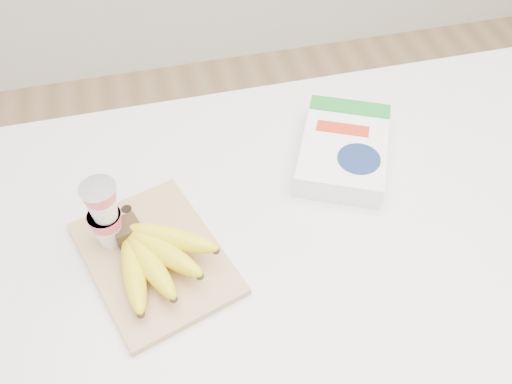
{
  "coord_description": "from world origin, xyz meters",
  "views": [
    {
      "loc": [
        -0.3,
        -0.58,
        1.88
      ],
      "look_at": [
        -0.13,
        0.1,
        1.07
      ],
      "focal_mm": 40.0,
      "sensor_mm": 36.0,
      "label": 1
    }
  ],
  "objects_px": {
    "table": "(317,355)",
    "yogurt_stack": "(104,213)",
    "bananas": "(153,255)",
    "cereal_box": "(344,149)",
    "cutting_board": "(155,258)"
  },
  "relations": [
    {
      "from": "table",
      "to": "cutting_board",
      "type": "relative_size",
      "value": 4.58
    },
    {
      "from": "cutting_board",
      "to": "bananas",
      "type": "height_order",
      "value": "bananas"
    },
    {
      "from": "cutting_board",
      "to": "yogurt_stack",
      "type": "xyz_separation_m",
      "value": [
        -0.07,
        0.05,
        0.09
      ]
    },
    {
      "from": "yogurt_stack",
      "to": "cutting_board",
      "type": "bearing_deg",
      "value": -36.42
    },
    {
      "from": "table",
      "to": "bananas",
      "type": "height_order",
      "value": "bananas"
    },
    {
      "from": "table",
      "to": "yogurt_stack",
      "type": "height_order",
      "value": "yogurt_stack"
    },
    {
      "from": "table",
      "to": "cereal_box",
      "type": "xyz_separation_m",
      "value": [
        0.07,
        0.18,
        0.54
      ]
    },
    {
      "from": "table",
      "to": "yogurt_stack",
      "type": "bearing_deg",
      "value": 169.77
    },
    {
      "from": "cutting_board",
      "to": "bananas",
      "type": "bearing_deg",
      "value": -111.46
    },
    {
      "from": "yogurt_stack",
      "to": "cereal_box",
      "type": "bearing_deg",
      "value": 12.97
    },
    {
      "from": "table",
      "to": "cereal_box",
      "type": "height_order",
      "value": "cereal_box"
    },
    {
      "from": "bananas",
      "to": "yogurt_stack",
      "type": "bearing_deg",
      "value": 134.3
    },
    {
      "from": "yogurt_stack",
      "to": "cereal_box",
      "type": "distance_m",
      "value": 0.5
    },
    {
      "from": "bananas",
      "to": "yogurt_stack",
      "type": "relative_size",
      "value": 1.42
    },
    {
      "from": "cereal_box",
      "to": "yogurt_stack",
      "type": "bearing_deg",
      "value": -141.57
    }
  ]
}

